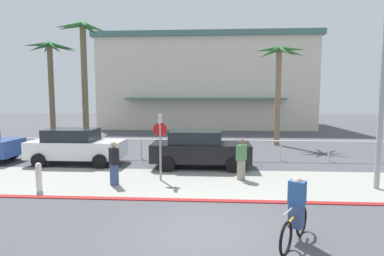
# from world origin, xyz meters

# --- Properties ---
(ground_plane) EXTENTS (80.00, 80.00, 0.00)m
(ground_plane) POSITION_xyz_m (0.00, 10.00, 0.00)
(ground_plane) COLOR #4C4C51
(sidewalk_strip) EXTENTS (44.00, 4.00, 0.02)m
(sidewalk_strip) POSITION_xyz_m (0.00, 4.20, 0.01)
(sidewalk_strip) COLOR #9E9E93
(sidewalk_strip) RESTS_ON ground
(curb_paint) EXTENTS (44.00, 0.24, 0.03)m
(curb_paint) POSITION_xyz_m (0.00, 2.20, 0.01)
(curb_paint) COLOR maroon
(curb_paint) RESTS_ON ground
(building_backdrop) EXTENTS (21.51, 13.11, 9.25)m
(building_backdrop) POSITION_xyz_m (-0.57, 27.84, 4.64)
(building_backdrop) COLOR beige
(building_backdrop) RESTS_ON ground
(rail_fence) EXTENTS (26.03, 0.08, 1.04)m
(rail_fence) POSITION_xyz_m (-0.00, 8.50, 0.84)
(rail_fence) COLOR white
(rail_fence) RESTS_ON ground
(stop_sign_bike_lane) EXTENTS (0.52, 0.56, 2.56)m
(stop_sign_bike_lane) POSITION_xyz_m (-1.86, 4.41, 1.68)
(stop_sign_bike_lane) COLOR gray
(stop_sign_bike_lane) RESTS_ON ground
(bollard_3) EXTENTS (0.20, 0.20, 1.00)m
(bollard_3) POSITION_xyz_m (-5.75, 2.80, 0.52)
(bollard_3) COLOR white
(bollard_3) RESTS_ON ground
(palm_tree_0) EXTENTS (3.41, 2.98, 6.90)m
(palm_tree_0) POSITION_xyz_m (-10.88, 13.69, 5.28)
(palm_tree_0) COLOR brown
(palm_tree_0) RESTS_ON ground
(palm_tree_1) EXTENTS (3.15, 3.08, 7.70)m
(palm_tree_1) POSITION_xyz_m (-7.72, 11.51, 5.55)
(palm_tree_1) COLOR brown
(palm_tree_1) RESTS_ON ground
(palm_tree_2) EXTENTS (3.36, 3.21, 6.47)m
(palm_tree_2) POSITION_xyz_m (4.44, 13.61, 5.08)
(palm_tree_2) COLOR #846B4C
(palm_tree_2) RESTS_ON ground
(car_white_1) EXTENTS (4.40, 2.02, 1.69)m
(car_white_1) POSITION_xyz_m (-6.36, 7.09, 0.87)
(car_white_1) COLOR white
(car_white_1) RESTS_ON ground
(car_black_2) EXTENTS (4.40, 2.02, 1.69)m
(car_black_2) POSITION_xyz_m (-0.45, 6.69, 0.87)
(car_black_2) COLOR black
(car_black_2) RESTS_ON ground
(cyclist_yellow_0) EXTENTS (1.00, 1.58, 1.50)m
(cyclist_yellow_0) POSITION_xyz_m (1.95, -0.42, 0.69)
(cyclist_yellow_0) COLOR black
(cyclist_yellow_0) RESTS_ON ground
(pedestrian_0) EXTENTS (0.44, 0.48, 1.61)m
(pedestrian_0) POSITION_xyz_m (1.23, 4.70, 0.74)
(pedestrian_0) COLOR gray
(pedestrian_0) RESTS_ON ground
(pedestrian_1) EXTENTS (0.45, 0.48, 1.61)m
(pedestrian_1) POSITION_xyz_m (-3.43, 3.70, 0.74)
(pedestrian_1) COLOR #384C7A
(pedestrian_1) RESTS_ON ground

